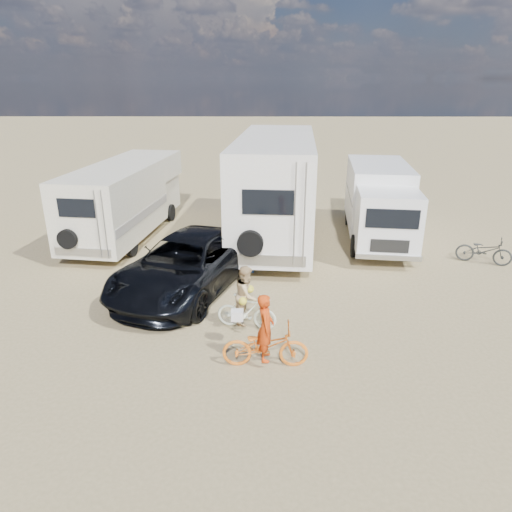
{
  "coord_description": "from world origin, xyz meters",
  "views": [
    {
      "loc": [
        -0.2,
        -10.03,
        5.89
      ],
      "look_at": [
        -0.28,
        1.93,
        1.3
      ],
      "focal_mm": 32.49,
      "sensor_mm": 36.0,
      "label": 1
    }
  ],
  "objects_px": {
    "rv_left": "(126,201)",
    "crate": "(297,262)",
    "dark_suv": "(187,264)",
    "rider_woman": "(247,301)",
    "rider_man": "(265,335)",
    "bike_woman": "(247,312)",
    "bike_man": "(265,346)",
    "rv_main": "(275,190)",
    "bike_parked": "(484,250)",
    "cooler": "(244,265)",
    "box_truck": "(379,205)"
  },
  "relations": [
    {
      "from": "rv_left",
      "to": "box_truck",
      "type": "height_order",
      "value": "rv_left"
    },
    {
      "from": "bike_parked",
      "to": "bike_woman",
      "type": "bearing_deg",
      "value": 143.0
    },
    {
      "from": "rv_main",
      "to": "cooler",
      "type": "relative_size",
      "value": 15.65
    },
    {
      "from": "box_truck",
      "to": "bike_woman",
      "type": "xyz_separation_m",
      "value": [
        -4.88,
        -6.82,
        -0.95
      ]
    },
    {
      "from": "bike_man",
      "to": "crate",
      "type": "bearing_deg",
      "value": -10.71
    },
    {
      "from": "box_truck",
      "to": "rv_left",
      "type": "bearing_deg",
      "value": -176.06
    },
    {
      "from": "bike_parked",
      "to": "rider_woman",
      "type": "bearing_deg",
      "value": 143.0
    },
    {
      "from": "rv_left",
      "to": "bike_parked",
      "type": "bearing_deg",
      "value": -5.32
    },
    {
      "from": "rv_left",
      "to": "bike_woman",
      "type": "height_order",
      "value": "rv_left"
    },
    {
      "from": "bike_man",
      "to": "cooler",
      "type": "bearing_deg",
      "value": 7.23
    },
    {
      "from": "rv_main",
      "to": "rider_woman",
      "type": "distance_m",
      "value": 7.14
    },
    {
      "from": "bike_parked",
      "to": "cooler",
      "type": "bearing_deg",
      "value": 119.2
    },
    {
      "from": "dark_suv",
      "to": "rider_man",
      "type": "bearing_deg",
      "value": -39.85
    },
    {
      "from": "rv_main",
      "to": "dark_suv",
      "type": "xyz_separation_m",
      "value": [
        -2.74,
        -4.68,
        -1.15
      ]
    },
    {
      "from": "dark_suv",
      "to": "cooler",
      "type": "height_order",
      "value": "dark_suv"
    },
    {
      "from": "rv_left",
      "to": "bike_parked",
      "type": "xyz_separation_m",
      "value": [
        12.83,
        -2.94,
        -0.96
      ]
    },
    {
      "from": "rv_left",
      "to": "box_truck",
      "type": "xyz_separation_m",
      "value": [
        9.78,
        -0.55,
        -0.02
      ]
    },
    {
      "from": "rv_left",
      "to": "rider_man",
      "type": "bearing_deg",
      "value": -51.69
    },
    {
      "from": "bike_man",
      "to": "rv_left",
      "type": "bearing_deg",
      "value": 31.31
    },
    {
      "from": "rider_man",
      "to": "cooler",
      "type": "xyz_separation_m",
      "value": [
        -0.62,
        5.3,
        -0.55
      ]
    },
    {
      "from": "dark_suv",
      "to": "rider_woman",
      "type": "distance_m",
      "value": 2.93
    },
    {
      "from": "rv_main",
      "to": "crate",
      "type": "relative_size",
      "value": 17.75
    },
    {
      "from": "bike_parked",
      "to": "cooler",
      "type": "height_order",
      "value": "bike_parked"
    },
    {
      "from": "rv_main",
      "to": "bike_woman",
      "type": "height_order",
      "value": "rv_main"
    },
    {
      "from": "rv_main",
      "to": "bike_parked",
      "type": "bearing_deg",
      "value": -15.11
    },
    {
      "from": "box_truck",
      "to": "dark_suv",
      "type": "relative_size",
      "value": 1.1
    },
    {
      "from": "rv_left",
      "to": "bike_man",
      "type": "xyz_separation_m",
      "value": [
        5.35,
        -9.02,
        -0.93
      ]
    },
    {
      "from": "bike_woman",
      "to": "bike_parked",
      "type": "bearing_deg",
      "value": -47.56
    },
    {
      "from": "box_truck",
      "to": "rider_man",
      "type": "xyz_separation_m",
      "value": [
        -4.43,
        -8.46,
        -0.64
      ]
    },
    {
      "from": "dark_suv",
      "to": "rider_woman",
      "type": "xyz_separation_m",
      "value": [
        1.81,
        -2.3,
        -0.06
      ]
    },
    {
      "from": "dark_suv",
      "to": "rider_man",
      "type": "height_order",
      "value": "dark_suv"
    },
    {
      "from": "bike_woman",
      "to": "rider_man",
      "type": "relative_size",
      "value": 0.99
    },
    {
      "from": "bike_parked",
      "to": "crate",
      "type": "distance_m",
      "value": 6.36
    },
    {
      "from": "rv_main",
      "to": "cooler",
      "type": "bearing_deg",
      "value": -103.45
    },
    {
      "from": "bike_woman",
      "to": "crate",
      "type": "distance_m",
      "value": 4.35
    },
    {
      "from": "rv_left",
      "to": "crate",
      "type": "bearing_deg",
      "value": -19.53
    },
    {
      "from": "bike_woman",
      "to": "rider_woman",
      "type": "xyz_separation_m",
      "value": [
        0.0,
        0.0,
        0.29
      ]
    },
    {
      "from": "bike_man",
      "to": "rider_man",
      "type": "height_order",
      "value": "rider_man"
    },
    {
      "from": "rv_left",
      "to": "crate",
      "type": "distance_m",
      "value": 7.4
    },
    {
      "from": "dark_suv",
      "to": "bike_parked",
      "type": "distance_m",
      "value": 9.97
    },
    {
      "from": "dark_suv",
      "to": "bike_parked",
      "type": "xyz_separation_m",
      "value": [
        9.73,
        2.13,
        -0.35
      ]
    },
    {
      "from": "rider_man",
      "to": "cooler",
      "type": "bearing_deg",
      "value": 7.23
    },
    {
      "from": "rider_man",
      "to": "cooler",
      "type": "distance_m",
      "value": 5.37
    },
    {
      "from": "rv_main",
      "to": "bike_parked",
      "type": "relative_size",
      "value": 4.89
    },
    {
      "from": "dark_suv",
      "to": "crate",
      "type": "xyz_separation_m",
      "value": [
        3.4,
        1.75,
        -0.62
      ]
    },
    {
      "from": "bike_parked",
      "to": "dark_suv",
      "type": "bearing_deg",
      "value": 126.15
    },
    {
      "from": "box_truck",
      "to": "bike_man",
      "type": "height_order",
      "value": "box_truck"
    },
    {
      "from": "rider_man",
      "to": "rider_woman",
      "type": "height_order",
      "value": "rider_man"
    },
    {
      "from": "rider_woman",
      "to": "rider_man",
      "type": "bearing_deg",
      "value": -151.57
    },
    {
      "from": "dark_suv",
      "to": "rider_woman",
      "type": "height_order",
      "value": "dark_suv"
    }
  ]
}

